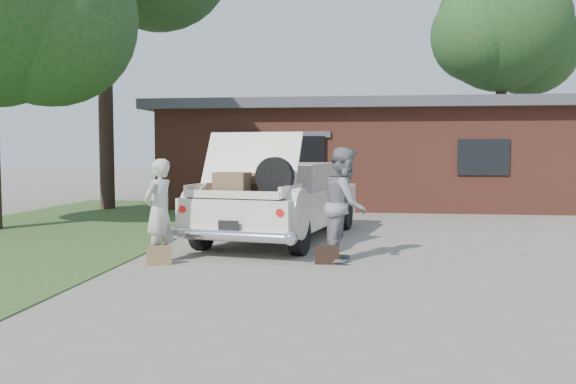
# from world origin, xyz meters

# --- Properties ---
(ground) EXTENTS (90.00, 90.00, 0.00)m
(ground) POSITION_xyz_m (0.00, 0.00, 0.00)
(ground) COLOR gray
(ground) RESTS_ON ground
(grass_strip) EXTENTS (6.00, 16.00, 0.02)m
(grass_strip) POSITION_xyz_m (-5.50, 3.00, 0.01)
(grass_strip) COLOR #2D4C1E
(grass_strip) RESTS_ON ground
(house) EXTENTS (12.80, 7.80, 3.30)m
(house) POSITION_xyz_m (0.98, 11.47, 1.67)
(house) COLOR brown
(house) RESTS_ON ground
(tree_right) EXTENTS (6.17, 5.37, 9.53)m
(tree_right) POSITION_xyz_m (6.78, 16.60, 6.55)
(tree_right) COLOR #38281E
(tree_right) RESTS_ON ground
(sedan) EXTENTS (3.01, 5.67, 2.12)m
(sedan) POSITION_xyz_m (-0.42, 2.66, 0.79)
(sedan) COLOR beige
(sedan) RESTS_ON ground
(woman_left) EXTENTS (0.58, 0.70, 1.67)m
(woman_left) POSITION_xyz_m (-2.01, -0.12, 0.83)
(woman_left) COLOR beige
(woman_left) RESTS_ON ground
(woman_right) EXTENTS (0.75, 0.93, 1.85)m
(woman_right) POSITION_xyz_m (0.97, 0.35, 0.92)
(woman_right) COLOR gray
(woman_right) RESTS_ON ground
(suitcase_left) EXTENTS (0.40, 0.25, 0.30)m
(suitcase_left) POSITION_xyz_m (-1.92, -0.38, 0.15)
(suitcase_left) COLOR olive
(suitcase_left) RESTS_ON ground
(suitcase_right) EXTENTS (0.39, 0.15, 0.30)m
(suitcase_right) POSITION_xyz_m (0.70, 0.03, 0.15)
(suitcase_right) COLOR black
(suitcase_right) RESTS_ON ground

